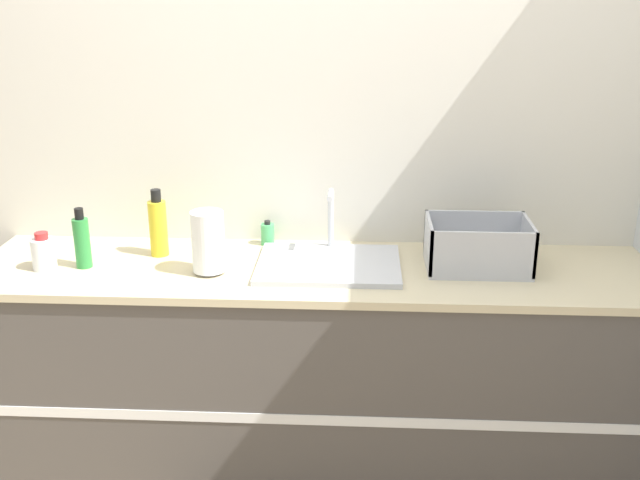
{
  "coord_description": "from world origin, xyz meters",
  "views": [
    {
      "loc": [
        0.16,
        -2.31,
        1.94
      ],
      "look_at": [
        0.02,
        0.27,
        1.03
      ],
      "focal_mm": 42.0,
      "sensor_mm": 36.0,
      "label": 1
    }
  ],
  "objects_px": {
    "dish_rack": "(478,250)",
    "soap_dispenser": "(268,234)",
    "sink": "(329,262)",
    "paper_towel_roll": "(208,242)",
    "bottle_green": "(82,241)",
    "bottle_yellow": "(158,226)",
    "bottle_white_spray": "(44,253)"
  },
  "relations": [
    {
      "from": "dish_rack",
      "to": "bottle_green",
      "type": "xyz_separation_m",
      "value": [
        -1.47,
        -0.07,
        0.03
      ]
    },
    {
      "from": "paper_towel_roll",
      "to": "dish_rack",
      "type": "distance_m",
      "value": 1.0
    },
    {
      "from": "bottle_green",
      "to": "soap_dispenser",
      "type": "xyz_separation_m",
      "value": [
        0.66,
        0.29,
        -0.06
      ]
    },
    {
      "from": "paper_towel_roll",
      "to": "bottle_green",
      "type": "height_order",
      "value": "paper_towel_roll"
    },
    {
      "from": "sink",
      "to": "soap_dispenser",
      "type": "distance_m",
      "value": 0.35
    },
    {
      "from": "bottle_green",
      "to": "bottle_yellow",
      "type": "bearing_deg",
      "value": 29.77
    },
    {
      "from": "sink",
      "to": "bottle_white_spray",
      "type": "relative_size",
      "value": 3.76
    },
    {
      "from": "bottle_yellow",
      "to": "bottle_green",
      "type": "height_order",
      "value": "bottle_yellow"
    },
    {
      "from": "sink",
      "to": "soap_dispenser",
      "type": "relative_size",
      "value": 5.29
    },
    {
      "from": "paper_towel_roll",
      "to": "bottle_white_spray",
      "type": "xyz_separation_m",
      "value": [
        -0.62,
        0.01,
        -0.06
      ]
    },
    {
      "from": "sink",
      "to": "paper_towel_roll",
      "type": "bearing_deg",
      "value": -168.61
    },
    {
      "from": "dish_rack",
      "to": "soap_dispenser",
      "type": "height_order",
      "value": "dish_rack"
    },
    {
      "from": "bottle_yellow",
      "to": "bottle_green",
      "type": "distance_m",
      "value": 0.29
    },
    {
      "from": "sink",
      "to": "bottle_green",
      "type": "relative_size",
      "value": 2.32
    },
    {
      "from": "sink",
      "to": "paper_towel_roll",
      "type": "xyz_separation_m",
      "value": [
        -0.44,
        -0.09,
        0.1
      ]
    },
    {
      "from": "dish_rack",
      "to": "sink",
      "type": "bearing_deg",
      "value": -178.41
    },
    {
      "from": "bottle_white_spray",
      "to": "soap_dispenser",
      "type": "bearing_deg",
      "value": 21.39
    },
    {
      "from": "paper_towel_roll",
      "to": "bottle_white_spray",
      "type": "bearing_deg",
      "value": 179.2
    },
    {
      "from": "bottle_yellow",
      "to": "soap_dispenser",
      "type": "relative_size",
      "value": 2.62
    },
    {
      "from": "sink",
      "to": "soap_dispenser",
      "type": "height_order",
      "value": "sink"
    },
    {
      "from": "bottle_white_spray",
      "to": "soap_dispenser",
      "type": "height_order",
      "value": "bottle_white_spray"
    },
    {
      "from": "sink",
      "to": "bottle_yellow",
      "type": "distance_m",
      "value": 0.68
    },
    {
      "from": "bottle_white_spray",
      "to": "soap_dispenser",
      "type": "relative_size",
      "value": 1.41
    },
    {
      "from": "soap_dispenser",
      "to": "bottle_green",
      "type": "bearing_deg",
      "value": -156.43
    },
    {
      "from": "bottle_white_spray",
      "to": "dish_rack",
      "type": "bearing_deg",
      "value": 3.36
    },
    {
      "from": "bottle_green",
      "to": "bottle_white_spray",
      "type": "bearing_deg",
      "value": -169.65
    },
    {
      "from": "bottle_white_spray",
      "to": "bottle_yellow",
      "type": "height_order",
      "value": "bottle_yellow"
    },
    {
      "from": "sink",
      "to": "bottle_yellow",
      "type": "height_order",
      "value": "bottle_yellow"
    },
    {
      "from": "sink",
      "to": "bottle_green",
      "type": "height_order",
      "value": "sink"
    },
    {
      "from": "bottle_yellow",
      "to": "paper_towel_roll",
      "type": "bearing_deg",
      "value": -37.63
    },
    {
      "from": "paper_towel_roll",
      "to": "bottle_yellow",
      "type": "height_order",
      "value": "bottle_yellow"
    },
    {
      "from": "sink",
      "to": "bottle_green",
      "type": "bearing_deg",
      "value": -176.66
    }
  ]
}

